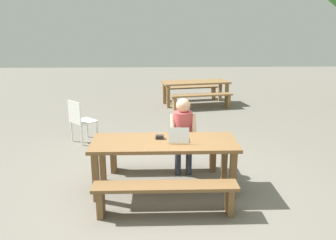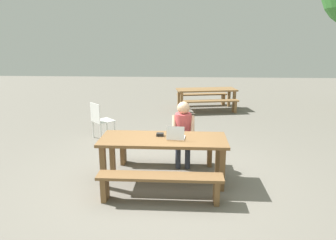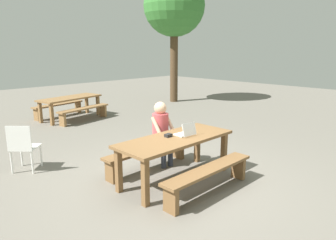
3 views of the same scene
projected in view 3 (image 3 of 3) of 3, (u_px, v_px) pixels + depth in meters
ground_plane at (175, 180)px, 5.39m from camera, size 30.00×30.00×0.00m
picnic_table_front at (176, 143)px, 5.24m from camera, size 2.13×0.84×0.77m
bench_near at (209, 174)px, 4.82m from camera, size 1.89×0.30×0.43m
bench_far at (148, 153)px, 5.81m from camera, size 1.89×0.30×0.43m
laptop at (186, 132)px, 5.32m from camera, size 0.31×0.31×0.24m
small_pouch at (168, 135)px, 5.24m from camera, size 0.12×0.09×0.05m
person_seated at (162, 129)px, 5.92m from camera, size 0.42×0.41×1.25m
plastic_chair at (23, 146)px, 5.66m from camera, size 0.62×0.62×0.90m
picnic_table_mid at (70, 100)px, 9.96m from camera, size 2.13×1.13×0.71m
bench_mid_south at (84, 111)px, 9.67m from camera, size 1.85×0.63×0.43m
bench_mid_north at (58, 107)px, 10.38m from camera, size 1.85×0.63×0.43m
tree_left at (174, 6)px, 12.51m from camera, size 2.50×2.50×5.19m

